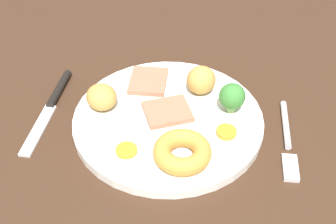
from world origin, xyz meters
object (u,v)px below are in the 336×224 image
yorkshire_pudding (182,152)px  roast_potato_right (201,80)px  broccoli_floret (232,97)px  meat_slice_under (148,81)px  carrot_coin_front (126,150)px  dinner_plate (168,121)px  fork (288,141)px  roast_potato_left (101,97)px  knife (52,103)px  meat_slice_main (167,112)px  carrot_coin_back (226,132)px

yorkshire_pudding → roast_potato_right: roast_potato_right is taller
broccoli_floret → yorkshire_pudding: bearing=59.7°
meat_slice_under → carrot_coin_front: bearing=88.2°
dinner_plate → yorkshire_pudding: (-2.87, 7.69, 1.91)cm
yorkshire_pudding → fork: (-14.14, -6.03, -2.22)cm
roast_potato_left → roast_potato_right: bearing=-158.4°
roast_potato_left → knife: bearing=-6.1°
knife → fork: bearing=86.1°
meat_slice_under → yorkshire_pudding: (-6.98, 15.21, 0.81)cm
meat_slice_main → roast_potato_left: 9.82cm
dinner_plate → carrot_coin_front: size_ratio=9.33×
meat_slice_main → meat_slice_under: 7.84cm
broccoli_floret → meat_slice_under: bearing=-20.7°
meat_slice_under → roast_potato_right: bearing=173.8°
yorkshire_pudding → knife: yorkshire_pudding is taller
dinner_plate → carrot_coin_front: bearing=58.5°
meat_slice_under → roast_potato_right: (-8.27, 0.91, 1.73)cm
meat_slice_under → carrot_coin_front: 14.99cm
dinner_plate → knife: dinner_plate is taller
dinner_plate → broccoli_floret: bearing=-163.6°
dinner_plate → roast_potato_left: 10.27cm
roast_potato_left → roast_potato_right: roast_potato_right is taller
meat_slice_main → roast_potato_right: size_ratio=1.42×
carrot_coin_front → knife: size_ratio=0.16×
fork → yorkshire_pudding: bearing=-67.9°
meat_slice_under → carrot_coin_front: (0.47, 14.98, -0.16)cm
meat_slice_under → fork: (-21.13, 9.18, -1.41)cm
dinner_plate → roast_potato_right: 8.31cm
roast_potato_right → carrot_coin_front: size_ratio=1.56×
roast_potato_left → fork: 27.19cm
meat_slice_main → meat_slice_under: same height
knife → yorkshire_pudding: bearing=67.3°
dinner_plate → roast_potato_right: bearing=-122.2°
meat_slice_under → carrot_coin_front: size_ratio=2.24×
roast_potato_left → broccoli_floret: 18.86cm
roast_potato_left → carrot_coin_front: bearing=122.0°
yorkshire_pudding → roast_potato_right: size_ratio=1.67×
yorkshire_pudding → roast_potato_right: bearing=-95.2°
roast_potato_right → carrot_coin_back: roast_potato_right is taller
meat_slice_main → meat_slice_under: bearing=-59.9°
dinner_plate → carrot_coin_back: carrot_coin_back is taller
roast_potato_right → knife: size_ratio=0.25×
carrot_coin_front → carrot_coin_back: size_ratio=1.04×
carrot_coin_back → knife: 26.91cm
meat_slice_main → fork: meat_slice_main is taller
yorkshire_pudding → broccoli_floret: broccoli_floret is taller
yorkshire_pudding → knife: bearing=-24.6°
fork → carrot_coin_front: bearing=-75.9°
meat_slice_under → fork: 23.08cm
knife → carrot_coin_back: bearing=82.8°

